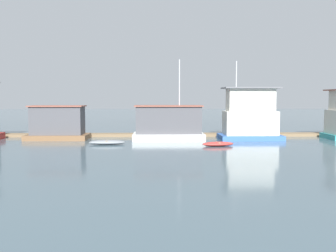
{
  "coord_description": "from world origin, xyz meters",
  "views": [
    {
      "loc": [
        -0.95,
        -36.59,
        4.11
      ],
      "look_at": [
        0.0,
        -1.0,
        1.4
      ],
      "focal_mm": 40.0,
      "sensor_mm": 36.0,
      "label": 1
    }
  ],
  "objects_px": {
    "houseboat_blue": "(250,117)",
    "mooring_post_far_right": "(77,128)",
    "houseboat_brown": "(58,124)",
    "houseboat_white": "(169,123)",
    "dinghy_grey": "(107,142)",
    "dinghy_red": "(218,144)"
  },
  "relations": [
    {
      "from": "houseboat_brown",
      "to": "mooring_post_far_right",
      "type": "relative_size",
      "value": 3.07
    },
    {
      "from": "houseboat_brown",
      "to": "houseboat_blue",
      "type": "bearing_deg",
      "value": -1.83
    },
    {
      "from": "houseboat_brown",
      "to": "houseboat_white",
      "type": "height_order",
      "value": "houseboat_white"
    },
    {
      "from": "houseboat_white",
      "to": "mooring_post_far_right",
      "type": "bearing_deg",
      "value": 166.42
    },
    {
      "from": "houseboat_blue",
      "to": "dinghy_grey",
      "type": "height_order",
      "value": "houseboat_blue"
    },
    {
      "from": "dinghy_red",
      "to": "houseboat_blue",
      "type": "bearing_deg",
      "value": 51.76
    },
    {
      "from": "houseboat_white",
      "to": "mooring_post_far_right",
      "type": "distance_m",
      "value": 9.62
    },
    {
      "from": "houseboat_brown",
      "to": "dinghy_grey",
      "type": "distance_m",
      "value": 7.07
    },
    {
      "from": "dinghy_grey",
      "to": "mooring_post_far_right",
      "type": "relative_size",
      "value": 1.66
    },
    {
      "from": "dinghy_grey",
      "to": "dinghy_red",
      "type": "bearing_deg",
      "value": -7.52
    },
    {
      "from": "dinghy_red",
      "to": "houseboat_white",
      "type": "bearing_deg",
      "value": 129.48
    },
    {
      "from": "dinghy_grey",
      "to": "dinghy_red",
      "type": "relative_size",
      "value": 1.12
    },
    {
      "from": "houseboat_white",
      "to": "dinghy_red",
      "type": "height_order",
      "value": "houseboat_white"
    },
    {
      "from": "houseboat_white",
      "to": "dinghy_grey",
      "type": "bearing_deg",
      "value": -146.3
    },
    {
      "from": "mooring_post_far_right",
      "to": "houseboat_brown",
      "type": "bearing_deg",
      "value": -135.03
    },
    {
      "from": "houseboat_blue",
      "to": "mooring_post_far_right",
      "type": "relative_size",
      "value": 3.96
    },
    {
      "from": "houseboat_white",
      "to": "mooring_post_far_right",
      "type": "relative_size",
      "value": 4.02
    },
    {
      "from": "houseboat_white",
      "to": "houseboat_blue",
      "type": "height_order",
      "value": "houseboat_white"
    },
    {
      "from": "dinghy_red",
      "to": "mooring_post_far_right",
      "type": "height_order",
      "value": "mooring_post_far_right"
    },
    {
      "from": "houseboat_brown",
      "to": "houseboat_white",
      "type": "xyz_separation_m",
      "value": [
        10.91,
        -0.68,
        0.06
      ]
    },
    {
      "from": "dinghy_grey",
      "to": "houseboat_white",
      "type": "bearing_deg",
      "value": 33.7
    },
    {
      "from": "houseboat_blue",
      "to": "dinghy_grey",
      "type": "relative_size",
      "value": 2.39
    }
  ]
}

